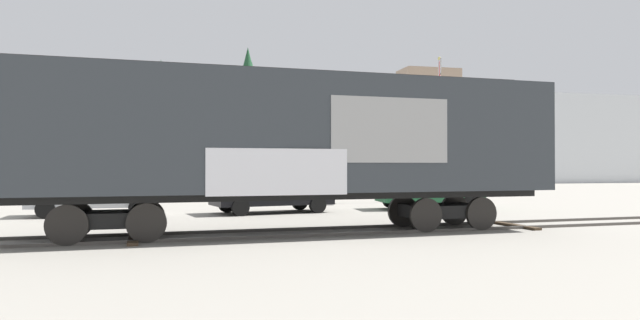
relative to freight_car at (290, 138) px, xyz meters
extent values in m
plane|color=gray|center=(0.78, 0.00, -2.52)|extent=(260.00, 260.00, 0.00)
cube|color=#4C4742|center=(0.03, -0.72, -2.48)|extent=(59.94, 2.94, 0.08)
cube|color=#4C4742|center=(-0.04, 0.72, -2.48)|extent=(59.94, 2.94, 0.08)
cube|color=#423323|center=(6.74, 0.32, -2.48)|extent=(0.36, 2.51, 0.07)
cube|color=#423323|center=(-3.88, -0.18, -2.48)|extent=(0.36, 2.51, 0.07)
cube|color=#33383D|center=(0.00, 0.00, 0.08)|extent=(14.34, 3.66, 2.96)
cube|color=#2D2823|center=(0.00, 0.00, 1.68)|extent=(13.51, 1.04, 0.24)
cube|color=#999999|center=(2.29, -1.40, 0.16)|extent=(3.12, 0.18, 1.63)
cube|color=silver|center=(-0.56, -1.54, -0.88)|extent=(3.37, 0.19, 1.10)
cube|color=black|center=(0.00, 0.00, -1.50)|extent=(13.99, 2.30, 0.20)
cube|color=black|center=(-4.43, -0.21, -2.01)|extent=(2.16, 1.44, 0.36)
cylinder|color=black|center=(-5.25, -0.97, -2.06)|extent=(0.92, 0.16, 0.92)
cylinder|color=black|center=(-5.32, 0.47, -2.06)|extent=(0.92, 0.16, 0.92)
cylinder|color=black|center=(-3.55, -0.89, -2.06)|extent=(0.92, 0.16, 0.92)
cylinder|color=black|center=(-3.62, 0.55, -2.06)|extent=(0.92, 0.16, 0.92)
cube|color=black|center=(4.43, 0.21, -2.01)|extent=(2.16, 1.44, 0.36)
cylinder|color=black|center=(3.62, -0.55, -2.06)|extent=(0.92, 0.16, 0.92)
cylinder|color=black|center=(3.55, 0.89, -2.06)|extent=(0.92, 0.16, 0.92)
cylinder|color=black|center=(5.31, -0.47, -2.06)|extent=(0.92, 0.16, 0.92)
cylinder|color=black|center=(5.25, 0.97, -2.06)|extent=(0.92, 0.16, 0.92)
cylinder|color=silver|center=(9.98, 11.61, 1.06)|extent=(0.12, 0.12, 7.16)
sphere|color=#D8CC66|center=(9.98, 11.61, 4.72)|extent=(0.18, 0.18, 0.18)
cube|color=red|center=(9.72, 11.00, 4.16)|extent=(0.51, 1.13, 0.74)
cube|color=white|center=(9.60, 10.72, 4.16)|extent=(0.28, 0.57, 0.74)
cube|color=silver|center=(0.78, 56.52, 2.20)|extent=(157.30, 41.19, 9.43)
cube|color=#8C725B|center=(24.57, 44.16, 8.55)|extent=(6.43, 3.96, 3.26)
cube|color=brown|center=(6.30, 44.16, 7.97)|extent=(5.97, 3.74, 2.11)
cone|color=#193D23|center=(3.75, 40.89, 8.96)|extent=(2.04, 2.04, 4.08)
cone|color=#193D23|center=(5.31, 50.27, 9.14)|extent=(2.22, 2.22, 4.45)
cone|color=#193D23|center=(-4.61, 44.87, 8.52)|extent=(1.61, 1.61, 3.22)
cube|color=#B7BABF|center=(-5.74, 7.13, -1.90)|extent=(4.44, 2.00, 0.60)
cube|color=#2D333D|center=(-5.80, 7.12, -1.31)|extent=(2.13, 1.74, 0.57)
cylinder|color=black|center=(-4.28, 8.06, -2.20)|extent=(0.65, 0.24, 0.64)
cylinder|color=black|center=(-4.22, 6.30, -2.20)|extent=(0.65, 0.24, 0.64)
cylinder|color=black|center=(-7.26, 7.95, -2.20)|extent=(0.65, 0.24, 0.64)
cylinder|color=black|center=(-7.20, 6.20, -2.20)|extent=(0.65, 0.24, 0.64)
cube|color=black|center=(0.62, 6.73, -1.87)|extent=(4.73, 2.65, 0.67)
cube|color=#2D333D|center=(0.54, 6.72, -1.18)|extent=(2.30, 2.00, 0.70)
cylinder|color=black|center=(1.94, 7.88, -2.20)|extent=(0.67, 0.34, 0.64)
cylinder|color=black|center=(2.28, 6.17, -2.20)|extent=(0.67, 0.34, 0.64)
cylinder|color=black|center=(-1.03, 7.30, -2.20)|extent=(0.67, 0.34, 0.64)
cylinder|color=black|center=(-0.70, 5.59, -2.20)|extent=(0.67, 0.34, 0.64)
cube|color=#1E5933|center=(7.24, 7.00, -1.80)|extent=(4.33, 2.15, 0.79)
cube|color=#2D333D|center=(7.01, 7.03, -1.06)|extent=(2.16, 1.78, 0.69)
cylinder|color=black|center=(8.73, 7.73, -2.20)|extent=(0.66, 0.28, 0.64)
cylinder|color=black|center=(8.59, 6.03, -2.20)|extent=(0.66, 0.28, 0.64)
cylinder|color=black|center=(5.90, 7.98, -2.20)|extent=(0.66, 0.28, 0.64)
cylinder|color=black|center=(5.75, 6.28, -2.20)|extent=(0.66, 0.28, 0.64)
camera|label=1|loc=(-2.83, -14.53, -0.75)|focal=31.64mm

